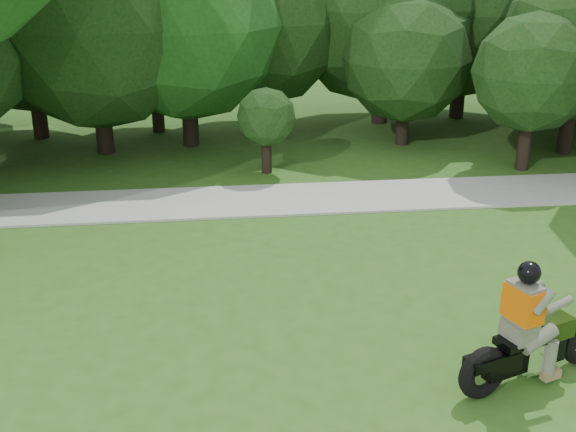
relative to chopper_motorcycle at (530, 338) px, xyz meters
name	(u,v)px	position (x,y,z in m)	size (l,w,h in m)	color
ground	(463,384)	(-0.90, 0.05, -0.72)	(100.00, 100.00, 0.00)	#2E5819
walkway	(354,197)	(-0.90, 8.05, -0.69)	(60.00, 2.20, 0.06)	#A1A19C
tree_line	(359,19)	(0.46, 14.49, 2.89)	(38.94, 11.21, 7.87)	black
chopper_motorcycle	(530,338)	(0.00, 0.00, 0.00)	(2.66, 1.38, 1.95)	black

